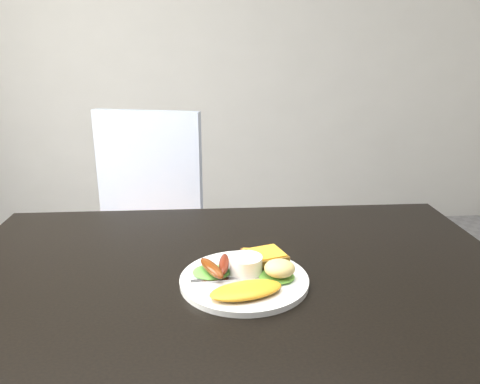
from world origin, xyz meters
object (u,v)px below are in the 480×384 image
dining_table (235,281)px  plate (244,280)px  person (196,159)px  dining_chair (147,253)px

dining_table → plate: bearing=-71.8°
person → dining_chair: bearing=-21.7°
dining_chair → dining_table: bearing=-55.0°
dining_chair → plate: size_ratio=1.68×
dining_chair → person: bearing=-1.5°
dining_table → plate: 0.06m
dining_table → person: 0.72m
person → plate: person is taller
dining_table → person: bearing=97.6°
plate → person: bearing=98.3°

